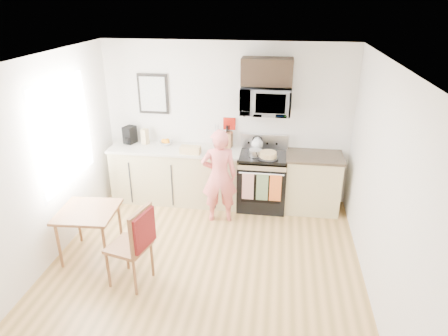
# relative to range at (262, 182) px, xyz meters

# --- Properties ---
(floor) EXTENTS (4.60, 4.60, 0.00)m
(floor) POSITION_rel_range_xyz_m (-0.63, -1.98, -0.44)
(floor) COLOR olive
(floor) RESTS_ON ground
(back_wall) EXTENTS (4.00, 0.04, 2.60)m
(back_wall) POSITION_rel_range_xyz_m (-0.63, 0.32, 0.86)
(back_wall) COLOR white
(back_wall) RESTS_ON floor
(left_wall) EXTENTS (0.04, 4.60, 2.60)m
(left_wall) POSITION_rel_range_xyz_m (-2.63, -1.98, 0.86)
(left_wall) COLOR white
(left_wall) RESTS_ON floor
(right_wall) EXTENTS (0.04, 4.60, 2.60)m
(right_wall) POSITION_rel_range_xyz_m (1.37, -1.98, 0.86)
(right_wall) COLOR white
(right_wall) RESTS_ON floor
(ceiling) EXTENTS (4.00, 4.60, 0.04)m
(ceiling) POSITION_rel_range_xyz_m (-0.63, -1.98, 2.16)
(ceiling) COLOR white
(ceiling) RESTS_ON back_wall
(window) EXTENTS (0.06, 1.40, 1.50)m
(window) POSITION_rel_range_xyz_m (-2.59, -1.18, 1.11)
(window) COLOR silver
(window) RESTS_ON left_wall
(cabinet_left) EXTENTS (2.10, 0.60, 0.90)m
(cabinet_left) POSITION_rel_range_xyz_m (-1.43, 0.02, 0.01)
(cabinet_left) COLOR tan
(cabinet_left) RESTS_ON floor
(countertop_left) EXTENTS (2.14, 0.64, 0.04)m
(countertop_left) POSITION_rel_range_xyz_m (-1.43, 0.02, 0.48)
(countertop_left) COLOR beige
(countertop_left) RESTS_ON cabinet_left
(cabinet_right) EXTENTS (0.84, 0.60, 0.90)m
(cabinet_right) POSITION_rel_range_xyz_m (0.80, 0.02, 0.01)
(cabinet_right) COLOR tan
(cabinet_right) RESTS_ON floor
(countertop_right) EXTENTS (0.88, 0.64, 0.04)m
(countertop_right) POSITION_rel_range_xyz_m (0.80, 0.02, 0.48)
(countertop_right) COLOR black
(countertop_right) RESTS_ON cabinet_right
(range) EXTENTS (0.76, 0.70, 1.16)m
(range) POSITION_rel_range_xyz_m (0.00, 0.00, 0.00)
(range) COLOR black
(range) RESTS_ON floor
(microwave) EXTENTS (0.76, 0.51, 0.42)m
(microwave) POSITION_rel_range_xyz_m (-0.00, 0.10, 1.32)
(microwave) COLOR #B9B9BE
(microwave) RESTS_ON back_wall
(upper_cabinet) EXTENTS (0.76, 0.35, 0.40)m
(upper_cabinet) POSITION_rel_range_xyz_m (-0.00, 0.15, 1.74)
(upper_cabinet) COLOR black
(upper_cabinet) RESTS_ON back_wall
(wall_art) EXTENTS (0.50, 0.04, 0.65)m
(wall_art) POSITION_rel_range_xyz_m (-1.83, 0.30, 1.31)
(wall_art) COLOR black
(wall_art) RESTS_ON back_wall
(wall_trivet) EXTENTS (0.20, 0.02, 0.20)m
(wall_trivet) POSITION_rel_range_xyz_m (-0.58, 0.31, 0.86)
(wall_trivet) COLOR #A6190E
(wall_trivet) RESTS_ON back_wall
(person) EXTENTS (0.59, 0.45, 1.47)m
(person) POSITION_rel_range_xyz_m (-0.62, -0.53, 0.30)
(person) COLOR #CE4238
(person) RESTS_ON floor
(dining_table) EXTENTS (0.72, 0.72, 0.68)m
(dining_table) POSITION_rel_range_xyz_m (-2.17, -1.68, 0.16)
(dining_table) COLOR brown
(dining_table) RESTS_ON floor
(chair) EXTENTS (0.57, 0.53, 1.04)m
(chair) POSITION_rel_range_xyz_m (-1.31, -2.17, 0.23)
(chair) COLOR brown
(chair) RESTS_ON floor
(knife_block) EXTENTS (0.13, 0.17, 0.25)m
(knife_block) POSITION_rel_range_xyz_m (-0.58, 0.19, 0.63)
(knife_block) COLOR brown
(knife_block) RESTS_ON countertop_left
(utensil_crock) EXTENTS (0.12, 0.12, 0.37)m
(utensil_crock) POSITION_rel_range_xyz_m (-0.77, 0.22, 0.65)
(utensil_crock) COLOR #A6190E
(utensil_crock) RESTS_ON countertop_left
(fruit_bowl) EXTENTS (0.27, 0.27, 0.10)m
(fruit_bowl) POSITION_rel_range_xyz_m (-1.62, 0.16, 0.54)
(fruit_bowl) COLOR white
(fruit_bowl) RESTS_ON countertop_left
(milk_carton) EXTENTS (0.13, 0.13, 0.26)m
(milk_carton) POSITION_rel_range_xyz_m (-1.97, 0.15, 0.63)
(milk_carton) COLOR tan
(milk_carton) RESTS_ON countertop_left
(coffee_maker) EXTENTS (0.22, 0.26, 0.29)m
(coffee_maker) POSITION_rel_range_xyz_m (-2.23, 0.15, 0.64)
(coffee_maker) COLOR black
(coffee_maker) RESTS_ON countertop_left
(bread_bag) EXTENTS (0.32, 0.17, 0.12)m
(bread_bag) POSITION_rel_range_xyz_m (-1.13, -0.18, 0.56)
(bread_bag) COLOR tan
(bread_bag) RESTS_ON countertop_left
(cake) EXTENTS (0.31, 0.31, 0.10)m
(cake) POSITION_rel_range_xyz_m (0.08, -0.17, 0.54)
(cake) COLOR black
(cake) RESTS_ON range
(kettle) EXTENTS (0.19, 0.19, 0.24)m
(kettle) POSITION_rel_range_xyz_m (-0.11, 0.18, 0.59)
(kettle) COLOR white
(kettle) RESTS_ON range
(pot) EXTENTS (0.21, 0.35, 0.10)m
(pot) POSITION_rel_range_xyz_m (-0.11, -0.10, 0.54)
(pot) COLOR #B9B9BE
(pot) RESTS_ON range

